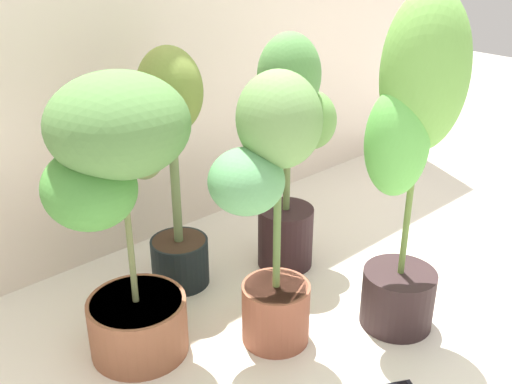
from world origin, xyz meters
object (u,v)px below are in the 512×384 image
potted_plant_back_left (118,193)px  potted_plant_front_right (411,148)px  potted_plant_back_center (167,157)px  potted_plant_center (270,196)px  potted_plant_back_right (287,142)px

potted_plant_back_left → potted_plant_front_right: bearing=-32.9°
potted_plant_back_center → potted_plant_center: 0.41m
potted_plant_front_right → potted_plant_center: bearing=149.8°
potted_plant_back_center → potted_plant_back_left: potted_plant_back_left is taller
potted_plant_front_right → potted_plant_back_left: 0.74m
potted_plant_back_left → potted_plant_back_right: (0.63, 0.05, -0.04)m
potted_plant_center → potted_plant_back_left: bearing=144.4°
potted_plant_back_center → potted_plant_center: (0.03, -0.41, 0.01)m
potted_plant_center → potted_plant_back_left: size_ratio=0.99×
potted_plant_back_center → potted_plant_front_right: potted_plant_front_right is taller
potted_plant_back_center → potted_plant_back_left: 0.34m
potted_plant_front_right → potted_plant_back_right: size_ratio=1.21×
potted_plant_back_right → potted_plant_back_left: bearing=-175.8°
potted_plant_back_left → potted_plant_center: bearing=-35.6°
potted_plant_center → potted_plant_back_right: size_ratio=0.98×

